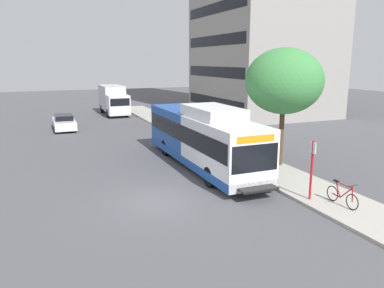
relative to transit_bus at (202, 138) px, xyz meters
The scene contains 9 objects.
ground_plane 5.66m from the transit_bus, 137.96° to the left, with size 120.00×120.00×0.00m, color #4C4C51.
sidewalk_curb 3.77m from the transit_bus, 28.43° to the left, with size 3.00×56.00×0.14m, color #A8A399.
transit_bus is the anchor object (origin of this frame).
bus_stop_sign_pole 7.32m from the transit_bus, 74.15° to the right, with size 0.10×0.36×2.60m.
bicycle_parked 8.65m from the transit_bus, 71.12° to the right, with size 0.52×1.76×1.02m.
street_tree_near_stop 5.56m from the transit_bus, 25.07° to the right, with size 4.29×4.29×6.62m.
parked_car_far_lane 16.97m from the transit_bus, 112.66° to the left, with size 1.80×4.50×1.33m.
box_truck_background 23.78m from the transit_bus, 91.20° to the left, with size 2.32×7.01×3.25m.
lattice_comm_tower 36.94m from the transit_bus, 59.97° to the left, with size 1.10×1.10×30.17m.
Camera 1 is at (-4.64, -14.93, 6.04)m, focal length 35.04 mm.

